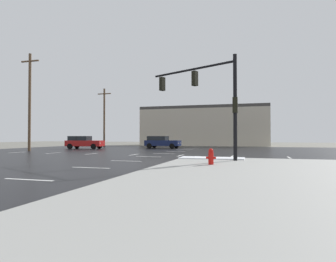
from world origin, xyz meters
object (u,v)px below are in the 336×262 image
Objects in this scene: fire_hydrant at (211,156)px; utility_pole_far at (30,100)px; traffic_signal_mast at (209,92)px; sedan_navy at (162,142)px; utility_pole_distant at (104,116)px; sedan_red at (84,142)px.

fire_hydrant is 0.08× the size of utility_pole_far.
utility_pole_far reaches higher than traffic_signal_mast.
sedan_navy is (-9.27, 21.28, 0.32)m from fire_hydrant.
utility_pole_distant reaches higher than sedan_navy.
sedan_navy is at bearing -38.27° from traffic_signal_mast.
utility_pole_far is at bearing 5.72° from traffic_signal_mast.
utility_pole_far is (-20.68, 10.83, 4.87)m from fire_hydrant.
traffic_signal_mast is 21.39m from utility_pole_far.
traffic_signal_mast is at bearing -19.92° from utility_pole_far.
sedan_navy is 0.44× the size of utility_pole_far.
utility_pole_far is (-11.41, -10.45, 4.55)m from sedan_navy.
fire_hydrant is at bearing -27.64° from utility_pole_far.
traffic_signal_mast reaches higher than sedan_navy.
traffic_signal_mast is 29.34m from utility_pole_distant.
utility_pole_far is 1.15× the size of utility_pole_distant.
sedan_navy reaches higher than fire_hydrant.
traffic_signal_mast is at bearing -44.45° from sedan_red.
utility_pole_far is at bearing -135.18° from sedan_navy.
sedan_navy is at bearing -22.01° from utility_pole_distant.
sedan_navy is 0.51× the size of utility_pole_distant.
fire_hydrant is at bearing -50.07° from sedan_red.
utility_pole_distant reaches higher than sedan_red.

